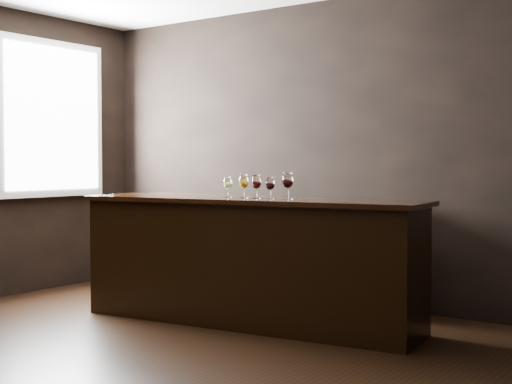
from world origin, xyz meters
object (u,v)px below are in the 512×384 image
Objects in this scene: bar_counter at (248,263)px; glass_red_b at (270,184)px; glass_amber at (244,182)px; glass_red_c at (288,181)px; glass_red_a at (257,183)px; back_bar_shelf at (256,247)px; glass_white at (228,183)px.

glass_red_b reaches higher than bar_counter.
glass_amber is 0.41m from glass_red_c.
glass_red_a is (0.08, -0.01, 0.65)m from bar_counter.
back_bar_shelf is 1.36m from glass_red_a.
glass_red_a reaches higher than bar_counter.
glass_amber is at bearing 160.37° from bar_counter.
glass_red_a is (0.31, -0.02, 0.01)m from glass_white.
glass_amber reaches higher than bar_counter.
glass_red_b is (0.13, 0.01, -0.01)m from glass_red_a.
glass_amber is 1.11× the size of glass_red_b.
glass_red_a is at bearing -53.96° from back_bar_shelf.
glass_red_a is 0.13m from glass_red_b.
glass_white is at bearing -178.05° from glass_red_c.
glass_white is 0.98× the size of glass_red_b.
glass_red_c is (0.41, 0.02, 0.01)m from glass_amber.
glass_red_c reaches higher than glass_red_b.
bar_counter is at bearing -57.22° from back_bar_shelf.
glass_red_c reaches higher than glass_red_a.
back_bar_shelf is 1.28m from glass_amber.
glass_white is at bearing -67.36° from back_bar_shelf.
back_bar_shelf is at bearing 116.10° from bar_counter.
glass_red_c is (0.14, 0.04, 0.02)m from glass_red_b.
glass_amber reaches higher than back_bar_shelf.
glass_red_a is 0.90× the size of glass_red_c.
bar_counter is at bearing -174.04° from glass_red_c.
glass_amber is 0.14m from glass_red_a.
glass_white is 0.58m from glass_red_c.
glass_red_c reaches higher than bar_counter.
bar_counter is 1.03× the size of back_bar_shelf.
glass_red_a is at bearing -4.42° from glass_white.
glass_white is (-0.22, 0.02, 0.64)m from bar_counter.
bar_counter is 0.66m from glass_amber.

